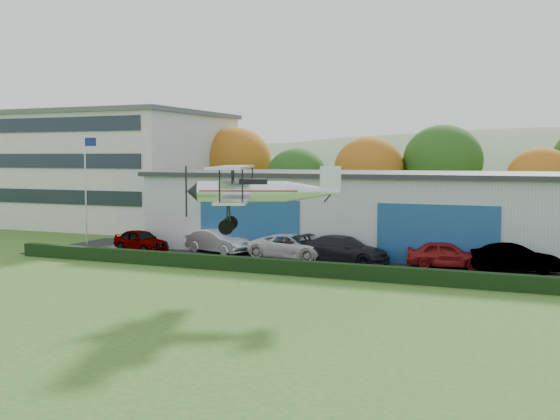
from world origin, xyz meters
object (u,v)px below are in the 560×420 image
at_px(office_block, 107,169).
at_px(car_1, 218,241).
at_px(car_4, 446,254).
at_px(car_5, 515,258).
at_px(biplane, 256,189).
at_px(hangar, 453,213).
at_px(car_3, 344,250).
at_px(car_0, 141,240).
at_px(car_2, 293,246).
at_px(flagpole, 87,179).

bearing_deg(office_block, car_1, -35.17).
relative_size(car_4, car_5, 0.94).
bearing_deg(biplane, car_4, 39.37).
relative_size(hangar, car_1, 8.60).
height_order(car_4, biplane, biplane).
relative_size(car_1, car_3, 0.85).
bearing_deg(car_0, car_5, -69.03).
height_order(hangar, car_5, hangar).
bearing_deg(car_2, flagpole, 92.52).
bearing_deg(car_3, flagpole, 95.04).
relative_size(car_1, car_5, 1.00).
distance_m(car_0, car_4, 19.84).
bearing_deg(car_1, car_4, -72.56).
height_order(car_1, car_5, car_1).
relative_size(car_0, car_3, 0.77).
bearing_deg(car_4, car_0, 84.80).
distance_m(car_2, car_4, 9.30).
xyz_separation_m(car_2, car_3, (3.46, -0.46, 0.04)).
height_order(car_2, car_5, car_5).
xyz_separation_m(office_block, car_2, (24.32, -13.71, -4.40)).
distance_m(flagpole, car_5, 29.49).
bearing_deg(car_0, car_3, -69.91).
distance_m(office_block, car_3, 31.49).
bearing_deg(car_4, car_1, 80.73).
distance_m(hangar, car_3, 9.03).
height_order(car_3, car_4, car_3).
bearing_deg(car_1, flagpole, 106.32).
relative_size(office_block, car_4, 4.66).
height_order(office_block, car_4, office_block).
xyz_separation_m(hangar, car_2, (-8.68, -6.69, -1.85)).
xyz_separation_m(car_3, car_4, (5.84, 0.74, -0.05)).
distance_m(car_2, car_3, 3.49).
bearing_deg(hangar, car_4, -84.47).
bearing_deg(car_0, car_4, -68.37).
height_order(car_2, car_4, car_2).
bearing_deg(office_block, car_4, -21.77).
xyz_separation_m(flagpole, car_0, (5.71, -1.67, -4.01)).
relative_size(office_block, car_2, 3.77).
height_order(hangar, flagpole, flagpole).
distance_m(office_block, car_1, 23.51).
height_order(car_1, car_4, car_1).
bearing_deg(car_2, biplane, -161.31).
relative_size(office_block, flagpole, 2.57).
distance_m(car_1, car_5, 18.45).
xyz_separation_m(car_0, car_3, (13.96, 0.50, 0.07)).
relative_size(car_3, biplane, 0.71).
bearing_deg(flagpole, car_5, -0.91).
bearing_deg(biplane, car_2, 82.68).
bearing_deg(car_2, car_1, 90.72).
bearing_deg(office_block, flagpole, -58.03).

